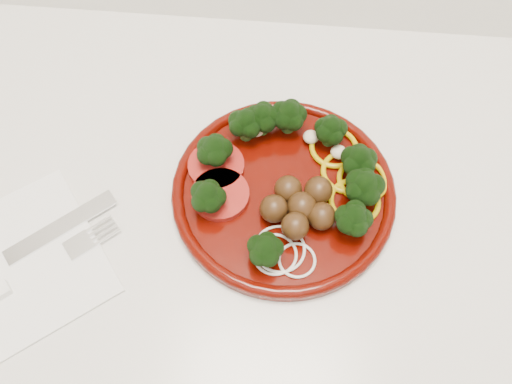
{
  "coord_description": "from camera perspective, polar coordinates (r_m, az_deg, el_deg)",
  "views": [
    {
      "loc": [
        0.07,
        1.45,
        1.4
      ],
      "look_at": [
        0.05,
        1.71,
        0.92
      ],
      "focal_mm": 35.0,
      "sensor_mm": 36.0,
      "label": 1
    }
  ],
  "objects": [
    {
      "name": "counter",
      "position": [
        0.98,
        -2.78,
        -13.95
      ],
      "size": [
        2.4,
        0.6,
        0.9
      ],
      "color": "silver",
      "rests_on": "ground"
    },
    {
      "name": "napkin",
      "position": [
        0.59,
        -25.93,
        -7.74
      ],
      "size": [
        0.24,
        0.24,
        0.0
      ],
      "primitive_type": "cube",
      "rotation": [
        0.0,
        0.0,
        0.67
      ],
      "color": "white",
      "rests_on": "counter"
    },
    {
      "name": "plate",
      "position": [
        0.55,
        3.53,
        1.02
      ],
      "size": [
        0.25,
        0.25,
        0.06
      ],
      "rotation": [
        0.0,
        0.0,
        0.01
      ],
      "color": "#3E0602",
      "rests_on": "counter"
    }
  ]
}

